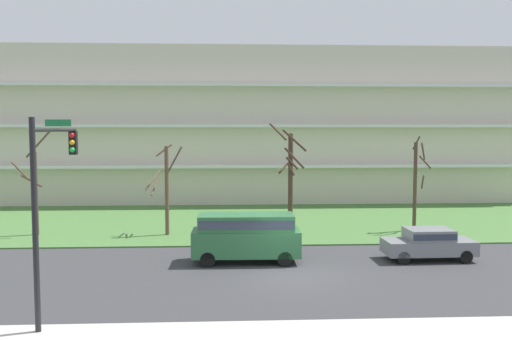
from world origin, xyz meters
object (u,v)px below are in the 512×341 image
(tree_far_left, at_px, (35,188))
(tree_left, at_px, (166,187))
(tree_center, at_px, (290,177))
(sedan_gray_near_left, at_px, (429,243))
(van_green_center_left, at_px, (246,234))
(traffic_signal_mast, at_px, (50,185))
(tree_right, at_px, (416,183))

(tree_far_left, relative_size, tree_left, 1.15)
(tree_left, xyz_separation_m, tree_center, (7.53, -0.20, 0.57))
(sedan_gray_near_left, distance_m, van_green_center_left, 9.06)
(tree_center, bearing_deg, tree_left, 178.50)
(traffic_signal_mast, bearing_deg, tree_center, 55.72)
(tree_left, distance_m, tree_right, 15.59)
(traffic_signal_mast, bearing_deg, tree_far_left, 111.26)
(van_green_center_left, relative_size, traffic_signal_mast, 0.76)
(tree_far_left, height_order, van_green_center_left, tree_far_left)
(tree_left, xyz_separation_m, tree_right, (15.58, 0.49, 0.10))
(tree_right, height_order, van_green_center_left, tree_right)
(tree_center, bearing_deg, van_green_center_left, -113.61)
(sedan_gray_near_left, bearing_deg, traffic_signal_mast, 24.41)
(tree_right, distance_m, traffic_signal_mast, 23.23)
(tree_center, bearing_deg, tree_far_left, 178.17)
(tree_left, relative_size, tree_right, 0.92)
(tree_far_left, xyz_separation_m, traffic_signal_mast, (5.73, -14.72, 1.71))
(tree_far_left, xyz_separation_m, van_green_center_left, (12.54, -7.10, -1.51))
(tree_far_left, distance_m, van_green_center_left, 14.49)
(van_green_center_left, bearing_deg, tree_right, -145.44)
(tree_right, bearing_deg, traffic_signal_mast, -139.95)
(tree_left, xyz_separation_m, sedan_gray_near_left, (13.69, -6.81, -2.12))
(tree_right, relative_size, sedan_gray_near_left, 1.36)
(tree_far_left, relative_size, traffic_signal_mast, 0.94)
(tree_left, distance_m, tree_center, 7.56)
(tree_left, bearing_deg, traffic_signal_mast, -98.54)
(tree_left, relative_size, sedan_gray_near_left, 1.26)
(tree_right, height_order, traffic_signal_mast, traffic_signal_mast)
(tree_center, relative_size, sedan_gray_near_left, 1.55)
(traffic_signal_mast, bearing_deg, tree_left, 81.46)
(tree_center, distance_m, traffic_signal_mast, 17.25)
(tree_center, height_order, van_green_center_left, tree_center)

